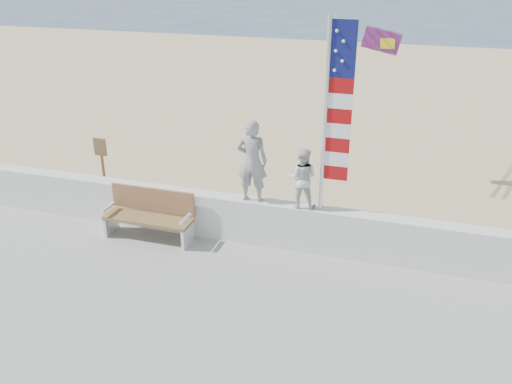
% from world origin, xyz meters
% --- Properties ---
extents(ground, '(220.00, 220.00, 0.00)m').
position_xyz_m(ground, '(0.00, 0.00, 0.00)').
color(ground, '#324C64').
rests_on(ground, ground).
extents(sand, '(90.00, 40.00, 0.08)m').
position_xyz_m(sand, '(0.00, 9.00, 0.04)').
color(sand, tan).
rests_on(sand, ground).
extents(seawall, '(30.00, 0.35, 0.90)m').
position_xyz_m(seawall, '(0.00, 2.00, 0.63)').
color(seawall, silver).
rests_on(seawall, boardwalk).
extents(adult, '(0.62, 0.43, 1.61)m').
position_xyz_m(adult, '(0.06, 2.00, 1.89)').
color(adult, gray).
rests_on(adult, seawall).
extents(child, '(0.59, 0.48, 1.16)m').
position_xyz_m(child, '(1.03, 2.00, 1.66)').
color(child, silver).
rests_on(child, seawall).
extents(bench, '(1.80, 0.57, 1.00)m').
position_xyz_m(bench, '(-1.95, 1.55, 0.69)').
color(bench, olive).
rests_on(bench, boardwalk).
extents(flag, '(0.50, 0.08, 3.50)m').
position_xyz_m(flag, '(1.53, 2.00, 2.99)').
color(flag, silver).
rests_on(flag, seawall).
extents(parafoil_kite, '(0.93, 0.27, 0.63)m').
position_xyz_m(parafoil_kite, '(1.94, 6.06, 3.60)').
color(parafoil_kite, red).
rests_on(parafoil_kite, ground).
extents(sign, '(0.32, 0.07, 1.46)m').
position_xyz_m(sign, '(-4.04, 3.21, 0.94)').
color(sign, brown).
rests_on(sign, sand).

